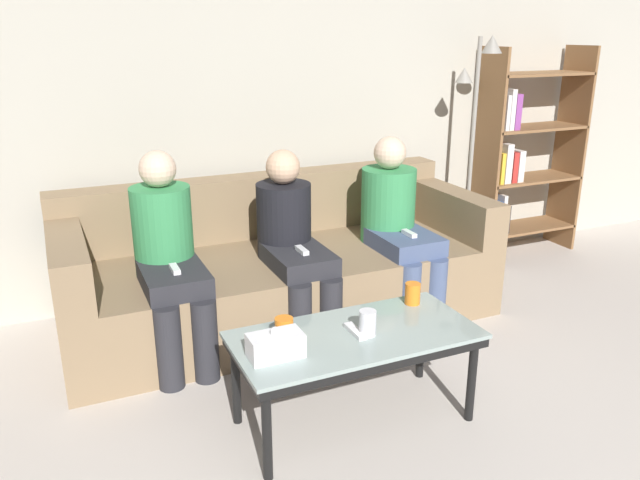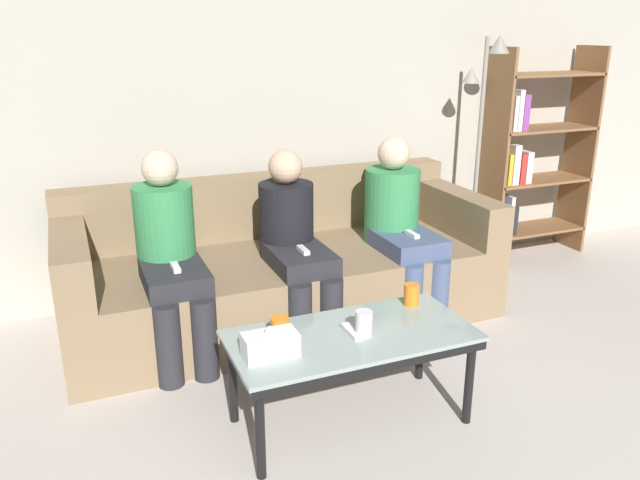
# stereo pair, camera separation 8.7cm
# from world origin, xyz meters

# --- Properties ---
(wall_back) EXTENTS (12.00, 0.06, 2.60)m
(wall_back) POSITION_xyz_m (0.00, 3.53, 1.30)
(wall_back) COLOR #B7B2A3
(wall_back) RESTS_ON ground_plane
(couch) EXTENTS (2.53, 1.00, 0.82)m
(couch) POSITION_xyz_m (0.00, 2.96, 0.30)
(couch) COLOR #897051
(couch) RESTS_ON ground_plane
(coffee_table) EXTENTS (1.07, 0.51, 0.44)m
(coffee_table) POSITION_xyz_m (-0.08, 1.78, 0.40)
(coffee_table) COLOR #8C9E99
(coffee_table) RESTS_ON ground_plane
(cup_near_left) EXTENTS (0.07, 0.07, 0.11)m
(cup_near_left) POSITION_xyz_m (-0.04, 1.75, 0.50)
(cup_near_left) COLOR silver
(cup_near_left) RESTS_ON coffee_table
(cup_near_right) EXTENTS (0.07, 0.07, 0.10)m
(cup_near_right) POSITION_xyz_m (0.31, 1.95, 0.49)
(cup_near_right) COLOR orange
(cup_near_right) RESTS_ON coffee_table
(cup_far_center) EXTENTS (0.08, 0.08, 0.10)m
(cup_far_center) POSITION_xyz_m (-0.39, 1.84, 0.49)
(cup_far_center) COLOR orange
(cup_far_center) RESTS_ON coffee_table
(tissue_box) EXTENTS (0.22, 0.12, 0.13)m
(tissue_box) POSITION_xyz_m (-0.47, 1.73, 0.49)
(tissue_box) COLOR white
(tissue_box) RESTS_ON coffee_table
(game_remote) EXTENTS (0.04, 0.15, 0.02)m
(game_remote) POSITION_xyz_m (-0.08, 1.78, 0.45)
(game_remote) COLOR white
(game_remote) RESTS_ON coffee_table
(bookshelf) EXTENTS (0.85, 0.32, 1.58)m
(bookshelf) POSITION_xyz_m (2.09, 3.30, 0.77)
(bookshelf) COLOR brown
(bookshelf) RESTS_ON ground_plane
(standing_lamp) EXTENTS (0.31, 0.26, 1.66)m
(standing_lamp) POSITION_xyz_m (1.55, 3.16, 1.02)
(standing_lamp) COLOR gray
(standing_lamp) RESTS_ON ground_plane
(seated_person_left_end) EXTENTS (0.32, 0.67, 1.11)m
(seated_person_left_end) POSITION_xyz_m (-0.69, 2.73, 0.59)
(seated_person_left_end) COLOR #28282D
(seated_person_left_end) RESTS_ON ground_plane
(seated_person_mid_left) EXTENTS (0.31, 0.67, 1.06)m
(seated_person_mid_left) POSITION_xyz_m (0.00, 2.73, 0.57)
(seated_person_mid_left) COLOR #28282D
(seated_person_mid_left) RESTS_ON ground_plane
(seated_person_mid_right) EXTENTS (0.33, 0.66, 1.09)m
(seated_person_mid_right) POSITION_xyz_m (0.69, 2.74, 0.59)
(seated_person_mid_right) COLOR #47567A
(seated_person_mid_right) RESTS_ON ground_plane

